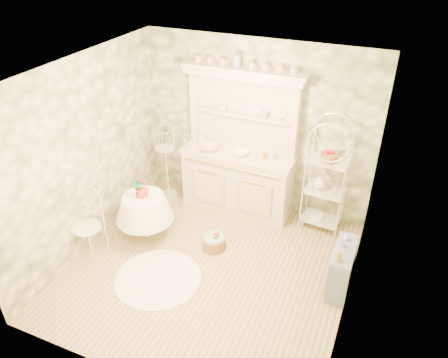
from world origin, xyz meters
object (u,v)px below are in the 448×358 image
at_px(cafe_chair, 87,231).
at_px(floor_basket, 214,241).
at_px(birdcage_stand, 166,157).
at_px(bakers_rack, 327,173).
at_px(side_shelf, 342,269).
at_px(round_table, 145,216).
at_px(kitchen_dresser, 238,145).

distance_m(cafe_chair, floor_basket, 1.77).
relative_size(cafe_chair, birdcage_stand, 0.54).
height_order(bakers_rack, birdcage_stand, bakers_rack).
bearing_deg(side_shelf, round_table, 178.99).
bearing_deg(bakers_rack, kitchen_dresser, -174.76).
height_order(kitchen_dresser, side_shelf, kitchen_dresser).
distance_m(kitchen_dresser, birdcage_stand, 1.28).
bearing_deg(floor_basket, kitchen_dresser, 93.96).
distance_m(bakers_rack, round_table, 2.70).
distance_m(round_table, floor_basket, 1.07).
relative_size(kitchen_dresser, cafe_chair, 2.85).
distance_m(round_table, cafe_chair, 0.83).
xyz_separation_m(cafe_chair, birdcage_stand, (0.27, 1.75, 0.35)).
bearing_deg(cafe_chair, kitchen_dresser, 46.89).
distance_m(kitchen_dresser, round_table, 1.75).
relative_size(birdcage_stand, floor_basket, 3.84).
distance_m(kitchen_dresser, side_shelf, 2.37).
relative_size(kitchen_dresser, birdcage_stand, 1.53).
height_order(cafe_chair, floor_basket, cafe_chair).
bearing_deg(round_table, floor_basket, 8.61).
bearing_deg(birdcage_stand, kitchen_dresser, 6.81).
bearing_deg(birdcage_stand, round_table, -76.96).
bearing_deg(kitchen_dresser, floor_basket, -86.04).
bearing_deg(cafe_chair, side_shelf, 7.31).
relative_size(side_shelf, floor_basket, 1.71).
height_order(birdcage_stand, floor_basket, birdcage_stand).
bearing_deg(side_shelf, floor_basket, 175.16).
height_order(round_table, cafe_chair, cafe_chair).
xyz_separation_m(birdcage_stand, floor_basket, (1.29, -0.95, -0.62)).
xyz_separation_m(bakers_rack, birdcage_stand, (-2.57, -0.16, -0.20)).
xyz_separation_m(kitchen_dresser, floor_basket, (0.08, -1.10, -1.02)).
height_order(side_shelf, birdcage_stand, birdcage_stand).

